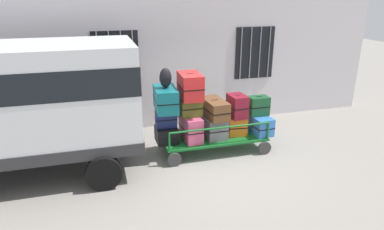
{
  "coord_description": "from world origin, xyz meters",
  "views": [
    {
      "loc": [
        -2.32,
        -6.75,
        3.65
      ],
      "look_at": [
        -0.27,
        0.43,
        0.98
      ],
      "focal_mm": 31.84,
      "sensor_mm": 36.0,
      "label": 1
    }
  ],
  "objects_px": {
    "suitcase_center_middle": "(214,108)",
    "suitcase_midright_middle": "(237,106)",
    "suitcase_midright_bottom": "(236,126)",
    "backpack": "(166,78)",
    "suitcase_right_bottom": "(257,123)",
    "suitcase_left_bottom": "(167,134)",
    "suitcase_center_bottom": "(214,127)",
    "suitcase_midleft_top": "(190,86)",
    "van": "(21,99)",
    "luggage_cart": "(213,138)",
    "suitcase_left_middle": "(166,119)",
    "suitcase_right_middle": "(258,106)",
    "suitcase_left_top": "(166,99)",
    "suitcase_midleft_bottom": "(191,128)",
    "suitcase_midleft_middle": "(191,107)"
  },
  "relations": [
    {
      "from": "suitcase_midleft_middle",
      "to": "suitcase_center_middle",
      "type": "bearing_deg",
      "value": -0.76
    },
    {
      "from": "suitcase_center_middle",
      "to": "backpack",
      "type": "distance_m",
      "value": 1.4
    },
    {
      "from": "luggage_cart",
      "to": "suitcase_midright_middle",
      "type": "height_order",
      "value": "suitcase_midright_middle"
    },
    {
      "from": "suitcase_midleft_top",
      "to": "suitcase_center_bottom",
      "type": "height_order",
      "value": "suitcase_midleft_top"
    },
    {
      "from": "van",
      "to": "suitcase_center_bottom",
      "type": "xyz_separation_m",
      "value": [
        4.07,
        0.05,
        -1.06
      ]
    },
    {
      "from": "van",
      "to": "suitcase_right_middle",
      "type": "xyz_separation_m",
      "value": [
        5.23,
        0.07,
        -0.64
      ]
    },
    {
      "from": "suitcase_center_bottom",
      "to": "backpack",
      "type": "distance_m",
      "value": 1.71
    },
    {
      "from": "suitcase_center_middle",
      "to": "suitcase_midright_bottom",
      "type": "height_order",
      "value": "suitcase_center_middle"
    },
    {
      "from": "suitcase_left_bottom",
      "to": "backpack",
      "type": "height_order",
      "value": "backpack"
    },
    {
      "from": "suitcase_midright_bottom",
      "to": "backpack",
      "type": "relative_size",
      "value": 1.13
    },
    {
      "from": "van",
      "to": "suitcase_midleft_top",
      "type": "distance_m",
      "value": 3.49
    },
    {
      "from": "suitcase_midleft_top",
      "to": "suitcase_left_top",
      "type": "bearing_deg",
      "value": -178.49
    },
    {
      "from": "suitcase_left_middle",
      "to": "backpack",
      "type": "relative_size",
      "value": 1.12
    },
    {
      "from": "suitcase_left_top",
      "to": "suitcase_right_middle",
      "type": "distance_m",
      "value": 2.34
    },
    {
      "from": "suitcase_left_middle",
      "to": "van",
      "type": "bearing_deg",
      "value": -178.67
    },
    {
      "from": "luggage_cart",
      "to": "suitcase_center_middle",
      "type": "relative_size",
      "value": 2.75
    },
    {
      "from": "suitcase_midright_middle",
      "to": "suitcase_center_bottom",
      "type": "bearing_deg",
      "value": 178.49
    },
    {
      "from": "suitcase_midright_bottom",
      "to": "suitcase_left_top",
      "type": "bearing_deg",
      "value": 178.75
    },
    {
      "from": "suitcase_midright_bottom",
      "to": "suitcase_midright_middle",
      "type": "distance_m",
      "value": 0.5
    },
    {
      "from": "luggage_cart",
      "to": "suitcase_midright_middle",
      "type": "xyz_separation_m",
      "value": [
        0.58,
        -0.03,
        0.78
      ]
    },
    {
      "from": "suitcase_midleft_top",
      "to": "suitcase_right_middle",
      "type": "height_order",
      "value": "suitcase_midleft_top"
    },
    {
      "from": "suitcase_left_top",
      "to": "backpack",
      "type": "xyz_separation_m",
      "value": [
        0.01,
        -0.01,
        0.48
      ]
    },
    {
      "from": "suitcase_midright_middle",
      "to": "backpack",
      "type": "height_order",
      "value": "backpack"
    },
    {
      "from": "suitcase_left_middle",
      "to": "suitcase_midright_bottom",
      "type": "xyz_separation_m",
      "value": [
        1.74,
        -0.04,
        -0.35
      ]
    },
    {
      "from": "luggage_cart",
      "to": "suitcase_midleft_bottom",
      "type": "relative_size",
      "value": 3.17
    },
    {
      "from": "suitcase_midleft_top",
      "to": "suitcase_center_middle",
      "type": "distance_m",
      "value": 0.82
    },
    {
      "from": "suitcase_right_bottom",
      "to": "suitcase_left_bottom",
      "type": "bearing_deg",
      "value": 179.92
    },
    {
      "from": "suitcase_left_top",
      "to": "suitcase_center_middle",
      "type": "relative_size",
      "value": 1.0
    },
    {
      "from": "suitcase_center_middle",
      "to": "suitcase_midright_middle",
      "type": "bearing_deg",
      "value": 1.08
    },
    {
      "from": "suitcase_left_middle",
      "to": "suitcase_right_middle",
      "type": "xyz_separation_m",
      "value": [
        2.31,
        -0.0,
        0.1
      ]
    },
    {
      "from": "suitcase_left_middle",
      "to": "suitcase_midleft_bottom",
      "type": "distance_m",
      "value": 0.64
    },
    {
      "from": "suitcase_left_top",
      "to": "suitcase_center_middle",
      "type": "bearing_deg",
      "value": -1.97
    },
    {
      "from": "suitcase_left_middle",
      "to": "suitcase_center_bottom",
      "type": "relative_size",
      "value": 0.66
    },
    {
      "from": "suitcase_right_middle",
      "to": "suitcase_midleft_bottom",
      "type": "bearing_deg",
      "value": -178.61
    },
    {
      "from": "suitcase_left_top",
      "to": "suitcase_midright_middle",
      "type": "height_order",
      "value": "suitcase_left_top"
    },
    {
      "from": "suitcase_left_top",
      "to": "luggage_cart",
      "type": "bearing_deg",
      "value": -0.04
    },
    {
      "from": "van",
      "to": "suitcase_right_middle",
      "type": "bearing_deg",
      "value": 0.73
    },
    {
      "from": "suitcase_right_bottom",
      "to": "suitcase_midright_bottom",
      "type": "bearing_deg",
      "value": -176.61
    },
    {
      "from": "suitcase_center_middle",
      "to": "suitcase_right_middle",
      "type": "height_order",
      "value": "suitcase_center_middle"
    },
    {
      "from": "suitcase_midleft_top",
      "to": "suitcase_center_bottom",
      "type": "bearing_deg",
      "value": -2.86
    },
    {
      "from": "suitcase_center_middle",
      "to": "suitcase_midright_bottom",
      "type": "relative_size",
      "value": 1.86
    },
    {
      "from": "suitcase_midleft_top",
      "to": "backpack",
      "type": "bearing_deg",
      "value": -177.54
    },
    {
      "from": "suitcase_right_bottom",
      "to": "suitcase_left_top",
      "type": "bearing_deg",
      "value": 179.91
    },
    {
      "from": "suitcase_midleft_middle",
      "to": "van",
      "type": "bearing_deg",
      "value": -179.5
    },
    {
      "from": "suitcase_midright_bottom",
      "to": "backpack",
      "type": "bearing_deg",
      "value": 179.04
    },
    {
      "from": "suitcase_left_top",
      "to": "suitcase_midleft_top",
      "type": "height_order",
      "value": "suitcase_midleft_top"
    },
    {
      "from": "van",
      "to": "suitcase_midright_bottom",
      "type": "height_order",
      "value": "van"
    },
    {
      "from": "suitcase_midright_middle",
      "to": "van",
      "type": "bearing_deg",
      "value": -179.59
    },
    {
      "from": "suitcase_midright_middle",
      "to": "suitcase_left_middle",
      "type": "bearing_deg",
      "value": 178.87
    },
    {
      "from": "luggage_cart",
      "to": "suitcase_midleft_top",
      "type": "height_order",
      "value": "suitcase_midleft_top"
    }
  ]
}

